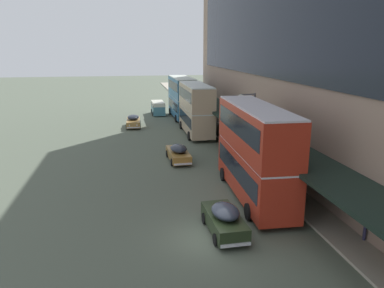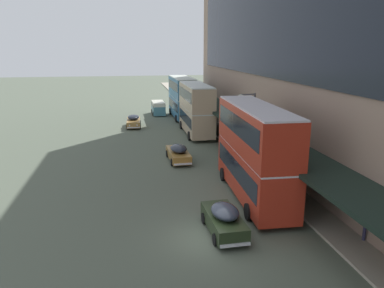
{
  "view_description": "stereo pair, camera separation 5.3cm",
  "coord_description": "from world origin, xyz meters",
  "px_view_note": "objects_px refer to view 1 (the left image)",
  "views": [
    {
      "loc": [
        -4.05,
        -17.55,
        9.86
      ],
      "look_at": [
        1.67,
        14.42,
        1.46
      ],
      "focal_mm": 35.0,
      "sensor_mm": 36.0,
      "label": 1
    },
    {
      "loc": [
        -3.99,
        -17.56,
        9.86
      ],
      "look_at": [
        1.67,
        14.42,
        1.46
      ],
      "focal_mm": 35.0,
      "sensor_mm": 36.0,
      "label": 2
    }
  ],
  "objects_px": {
    "pedestrian_at_kerb": "(366,221)",
    "fire_hydrant": "(291,195)",
    "sedan_far_back": "(224,219)",
    "street_lamp": "(252,123)",
    "transit_bus_kerbside_front": "(182,96)",
    "transit_bus_kerbside_far": "(196,108)",
    "sedan_second_mid": "(178,153)",
    "vw_van": "(158,107)",
    "transit_bus_kerbside_rear": "(255,149)",
    "sedan_trailing_mid": "(133,121)"
  },
  "relations": [
    {
      "from": "pedestrian_at_kerb",
      "to": "fire_hydrant",
      "type": "bearing_deg",
      "value": 105.23
    },
    {
      "from": "sedan_far_back",
      "to": "pedestrian_at_kerb",
      "type": "bearing_deg",
      "value": -17.93
    },
    {
      "from": "street_lamp",
      "to": "transit_bus_kerbside_front",
      "type": "bearing_deg",
      "value": 96.11
    },
    {
      "from": "transit_bus_kerbside_far",
      "to": "street_lamp",
      "type": "height_order",
      "value": "street_lamp"
    },
    {
      "from": "sedan_second_mid",
      "to": "pedestrian_at_kerb",
      "type": "height_order",
      "value": "pedestrian_at_kerb"
    },
    {
      "from": "transit_bus_kerbside_front",
      "to": "vw_van",
      "type": "height_order",
      "value": "transit_bus_kerbside_front"
    },
    {
      "from": "transit_bus_kerbside_rear",
      "to": "transit_bus_kerbside_front",
      "type": "bearing_deg",
      "value": 90.58
    },
    {
      "from": "pedestrian_at_kerb",
      "to": "transit_bus_kerbside_far",
      "type": "bearing_deg",
      "value": 98.6
    },
    {
      "from": "sedan_trailing_mid",
      "to": "street_lamp",
      "type": "relative_size",
      "value": 0.72
    },
    {
      "from": "sedan_far_back",
      "to": "sedan_trailing_mid",
      "type": "distance_m",
      "value": 29.68
    },
    {
      "from": "pedestrian_at_kerb",
      "to": "transit_bus_kerbside_rear",
      "type": "bearing_deg",
      "value": 118.91
    },
    {
      "from": "sedan_far_back",
      "to": "pedestrian_at_kerb",
      "type": "relative_size",
      "value": 2.32
    },
    {
      "from": "transit_bus_kerbside_front",
      "to": "transit_bus_kerbside_far",
      "type": "relative_size",
      "value": 0.99
    },
    {
      "from": "sedan_second_mid",
      "to": "vw_van",
      "type": "xyz_separation_m",
      "value": [
        0.35,
        24.44,
        0.35
      ]
    },
    {
      "from": "pedestrian_at_kerb",
      "to": "street_lamp",
      "type": "height_order",
      "value": "street_lamp"
    },
    {
      "from": "transit_bus_kerbside_far",
      "to": "transit_bus_kerbside_rear",
      "type": "bearing_deg",
      "value": -89.3
    },
    {
      "from": "street_lamp",
      "to": "transit_bus_kerbside_far",
      "type": "bearing_deg",
      "value": 100.81
    },
    {
      "from": "pedestrian_at_kerb",
      "to": "fire_hydrant",
      "type": "xyz_separation_m",
      "value": [
        -1.51,
        5.56,
        -0.69
      ]
    },
    {
      "from": "street_lamp",
      "to": "vw_van",
      "type": "bearing_deg",
      "value": 101.79
    },
    {
      "from": "street_lamp",
      "to": "sedan_far_back",
      "type": "bearing_deg",
      "value": -115.05
    },
    {
      "from": "transit_bus_kerbside_front",
      "to": "vw_van",
      "type": "relative_size",
      "value": 2.01
    },
    {
      "from": "transit_bus_kerbside_far",
      "to": "sedan_second_mid",
      "type": "distance_m",
      "value": 11.11
    },
    {
      "from": "transit_bus_kerbside_far",
      "to": "fire_hydrant",
      "type": "bearing_deg",
      "value": -83.23
    },
    {
      "from": "sedan_second_mid",
      "to": "pedestrian_at_kerb",
      "type": "relative_size",
      "value": 2.5
    },
    {
      "from": "transit_bus_kerbside_front",
      "to": "transit_bus_kerbside_far",
      "type": "height_order",
      "value": "transit_bus_kerbside_front"
    },
    {
      "from": "sedan_second_mid",
      "to": "street_lamp",
      "type": "bearing_deg",
      "value": -20.96
    },
    {
      "from": "transit_bus_kerbside_far",
      "to": "fire_hydrant",
      "type": "height_order",
      "value": "transit_bus_kerbside_far"
    },
    {
      "from": "pedestrian_at_kerb",
      "to": "sedan_second_mid",
      "type": "bearing_deg",
      "value": 115.15
    },
    {
      "from": "vw_van",
      "to": "sedan_far_back",
      "type": "bearing_deg",
      "value": -89.68
    },
    {
      "from": "sedan_trailing_mid",
      "to": "fire_hydrant",
      "type": "height_order",
      "value": "sedan_trailing_mid"
    },
    {
      "from": "vw_van",
      "to": "transit_bus_kerbside_front",
      "type": "bearing_deg",
      "value": -50.33
    },
    {
      "from": "vw_van",
      "to": "street_lamp",
      "type": "distance_m",
      "value": 27.42
    },
    {
      "from": "transit_bus_kerbside_rear",
      "to": "pedestrian_at_kerb",
      "type": "relative_size",
      "value": 5.67
    },
    {
      "from": "transit_bus_kerbside_rear",
      "to": "vw_van",
      "type": "bearing_deg",
      "value": 95.8
    },
    {
      "from": "transit_bus_kerbside_rear",
      "to": "transit_bus_kerbside_far",
      "type": "distance_m",
      "value": 19.49
    },
    {
      "from": "transit_bus_kerbside_rear",
      "to": "sedan_far_back",
      "type": "distance_m",
      "value": 6.1
    },
    {
      "from": "transit_bus_kerbside_far",
      "to": "vw_van",
      "type": "height_order",
      "value": "transit_bus_kerbside_far"
    },
    {
      "from": "street_lamp",
      "to": "fire_hydrant",
      "type": "distance_m",
      "value": 8.78
    },
    {
      "from": "transit_bus_kerbside_front",
      "to": "vw_van",
      "type": "bearing_deg",
      "value": 129.67
    },
    {
      "from": "sedan_far_back",
      "to": "sedan_trailing_mid",
      "type": "xyz_separation_m",
      "value": [
        -4.13,
        29.39,
        -0.06
      ]
    },
    {
      "from": "sedan_trailing_mid",
      "to": "street_lamp",
      "type": "xyz_separation_m",
      "value": [
        9.5,
        -17.91,
        2.97
      ]
    },
    {
      "from": "vw_van",
      "to": "transit_bus_kerbside_rear",
      "type": "bearing_deg",
      "value": -84.2
    },
    {
      "from": "sedan_trailing_mid",
      "to": "vw_van",
      "type": "xyz_separation_m",
      "value": [
        3.92,
        8.8,
        0.34
      ]
    },
    {
      "from": "transit_bus_kerbside_front",
      "to": "sedan_far_back",
      "type": "xyz_separation_m",
      "value": [
        -2.9,
        -34.43,
        -2.33
      ]
    },
    {
      "from": "sedan_second_mid",
      "to": "street_lamp",
      "type": "distance_m",
      "value": 7.02
    },
    {
      "from": "sedan_far_back",
      "to": "pedestrian_at_kerb",
      "type": "xyz_separation_m",
      "value": [
        6.94,
        -2.25,
        0.37
      ]
    },
    {
      "from": "sedan_far_back",
      "to": "vw_van",
      "type": "distance_m",
      "value": 38.19
    },
    {
      "from": "transit_bus_kerbside_rear",
      "to": "transit_bus_kerbside_far",
      "type": "height_order",
      "value": "transit_bus_kerbside_rear"
    },
    {
      "from": "transit_bus_kerbside_far",
      "to": "sedan_trailing_mid",
      "type": "distance_m",
      "value": 9.23
    },
    {
      "from": "sedan_second_mid",
      "to": "vw_van",
      "type": "relative_size",
      "value": 1.02
    }
  ]
}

